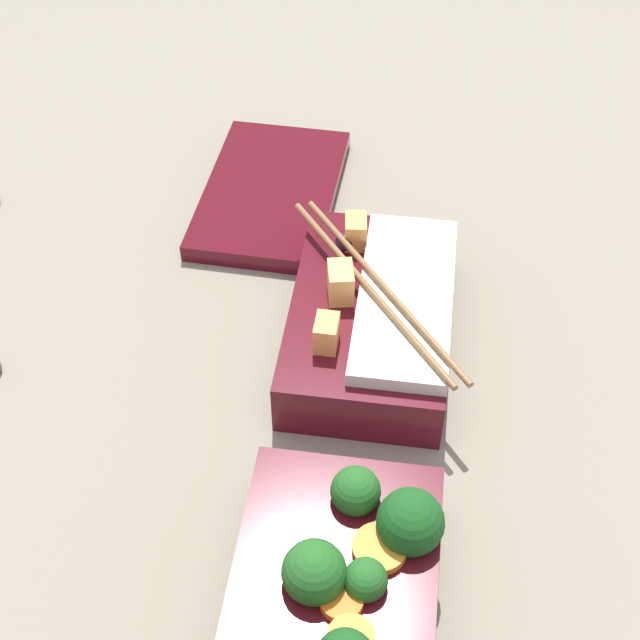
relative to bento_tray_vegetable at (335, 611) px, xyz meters
The scene contains 4 objects.
ground_plane 0.13m from the bento_tray_vegetable, ahead, with size 3.00×3.00×0.00m, color gray.
bento_tray_vegetable is the anchor object (origin of this frame).
bento_tray_rice 0.25m from the bento_tray_vegetable, ahead, with size 0.20×0.15×0.07m.
bento_lid 0.43m from the bento_tray_vegetable, 15.42° to the left, with size 0.20×0.12×0.02m, color #510F19.
Camera 1 is at (-0.37, -0.02, 0.53)m, focal length 50.00 mm.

